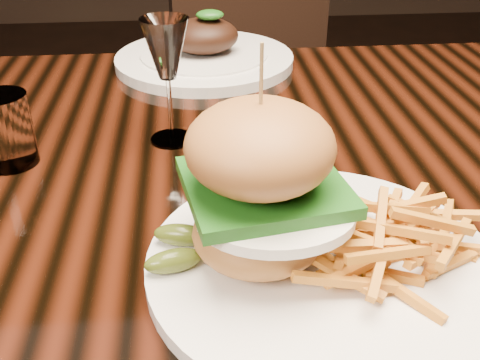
{
  "coord_description": "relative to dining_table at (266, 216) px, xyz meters",
  "views": [
    {
      "loc": [
        -0.09,
        -0.59,
        1.09
      ],
      "look_at": [
        -0.05,
        -0.13,
        0.81
      ],
      "focal_mm": 42.0,
      "sensor_mm": 36.0,
      "label": 1
    }
  ],
  "objects": [
    {
      "name": "dining_table",
      "position": [
        0.0,
        0.0,
        0.0
      ],
      "size": [
        1.6,
        0.9,
        0.75
      ],
      "color": "black",
      "rests_on": "ground"
    },
    {
      "name": "burger_plate",
      "position": [
        0.01,
        -0.2,
        0.13
      ],
      "size": [
        0.32,
        0.32,
        0.21
      ],
      "rotation": [
        0.0,
        0.0,
        -0.04
      ],
      "color": "white",
      "rests_on": "dining_table"
    },
    {
      "name": "ramekin",
      "position": [
        -0.05,
        -0.0,
        0.09
      ],
      "size": [
        0.09,
        0.09,
        0.04
      ],
      "primitive_type": "cube",
      "rotation": [
        0.0,
        0.0,
        -0.24
      ],
      "color": "white",
      "rests_on": "dining_table"
    },
    {
      "name": "wine_glass",
      "position": [
        -0.12,
        0.08,
        0.19
      ],
      "size": [
        0.06,
        0.06,
        0.16
      ],
      "color": "white",
      "rests_on": "dining_table"
    },
    {
      "name": "water_tumbler",
      "position": [
        -0.31,
        0.03,
        0.12
      ],
      "size": [
        0.07,
        0.07,
        0.09
      ],
      "primitive_type": "cylinder",
      "color": "white",
      "rests_on": "dining_table"
    },
    {
      "name": "far_dish",
      "position": [
        -0.06,
        0.37,
        0.1
      ],
      "size": [
        0.31,
        0.31,
        0.1
      ],
      "rotation": [
        0.0,
        0.0,
        -0.4
      ],
      "color": "white",
      "rests_on": "dining_table"
    },
    {
      "name": "chair_far",
      "position": [
        0.12,
        0.89,
        -0.13
      ],
      "size": [
        0.55,
        0.55,
        0.95
      ],
      "rotation": [
        0.0,
        0.0,
        0.21
      ],
      "color": "black",
      "rests_on": "ground"
    }
  ]
}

